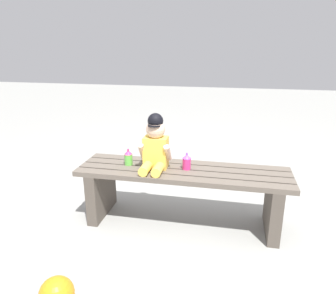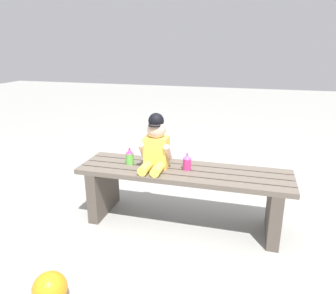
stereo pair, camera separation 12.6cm
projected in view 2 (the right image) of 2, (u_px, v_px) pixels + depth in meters
name	position (u px, v px, depth m)	size (l,w,h in m)	color
ground_plane	(183.00, 222.00, 2.42)	(16.00, 16.00, 0.00)	#999993
park_bench	(183.00, 187.00, 2.33)	(1.53, 0.41, 0.43)	#60564C
child_figure	(156.00, 145.00, 2.27)	(0.23, 0.27, 0.40)	#F2C64C
sippy_cup_left	(130.00, 156.00, 2.38)	(0.06, 0.06, 0.12)	#66CC4C
sippy_cup_right	(187.00, 162.00, 2.27)	(0.06, 0.06, 0.12)	#E5337F
toy_ball	(50.00, 289.00, 1.64)	(0.18, 0.18, 0.18)	orange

